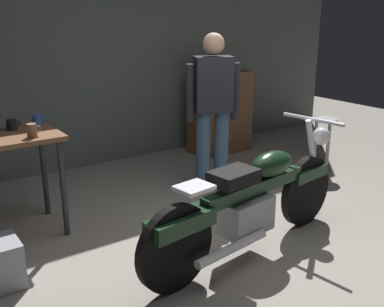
{
  "coord_description": "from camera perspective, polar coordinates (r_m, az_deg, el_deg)",
  "views": [
    {
      "loc": [
        -2.24,
        -2.54,
        1.89
      ],
      "look_at": [
        0.01,
        0.7,
        0.65
      ],
      "focal_mm": 43.14,
      "sensor_mm": 36.0,
      "label": 1
    }
  ],
  "objects": [
    {
      "name": "mug_brown_stoneware",
      "position": [
        3.93,
        -19.14,
        2.72
      ],
      "size": [
        0.12,
        0.08,
        0.11
      ],
      "color": "brown",
      "rests_on": "workbench"
    },
    {
      "name": "person_standing",
      "position": [
        4.77,
        2.59,
        5.76
      ],
      "size": [
        0.54,
        0.35,
        1.67
      ],
      "rotation": [
        0.0,
        0.0,
        2.76
      ],
      "color": "#3F5B78",
      "rests_on": "ground_plane"
    },
    {
      "name": "mug_black_matte",
      "position": [
        4.23,
        -21.38,
        3.34
      ],
      "size": [
        0.12,
        0.08,
        0.09
      ],
      "color": "black",
      "rests_on": "workbench"
    },
    {
      "name": "motorcycle",
      "position": [
        3.68,
        7.4,
        -5.76
      ],
      "size": [
        2.18,
        0.67,
        1.0
      ],
      "rotation": [
        0.0,
        0.0,
        0.14
      ],
      "color": "black",
      "rests_on": "ground_plane"
    },
    {
      "name": "mug_blue_enamel",
      "position": [
        4.29,
        -18.6,
        3.85
      ],
      "size": [
        0.11,
        0.07,
        0.1
      ],
      "color": "#2D51AD",
      "rests_on": "workbench"
    },
    {
      "name": "ground_plane",
      "position": [
        3.88,
        5.86,
        -11.83
      ],
      "size": [
        12.0,
        12.0,
        0.0
      ],
      "primitive_type": "plane",
      "color": "gray"
    },
    {
      "name": "wooden_dresser",
      "position": [
        6.31,
        3.46,
        5.13
      ],
      "size": [
        0.8,
        0.47,
        1.1
      ],
      "color": "brown",
      "rests_on": "ground_plane"
    },
    {
      "name": "shop_stool",
      "position": [
        5.77,
        15.87,
        2.8
      ],
      "size": [
        0.32,
        0.32,
        0.64
      ],
      "color": "#B2B2B7",
      "rests_on": "ground_plane"
    },
    {
      "name": "back_wall",
      "position": [
        5.8,
        -12.37,
        13.68
      ],
      "size": [
        8.0,
        0.12,
        3.1
      ],
      "primitive_type": "cube",
      "color": "#56605B",
      "rests_on": "ground_plane"
    }
  ]
}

